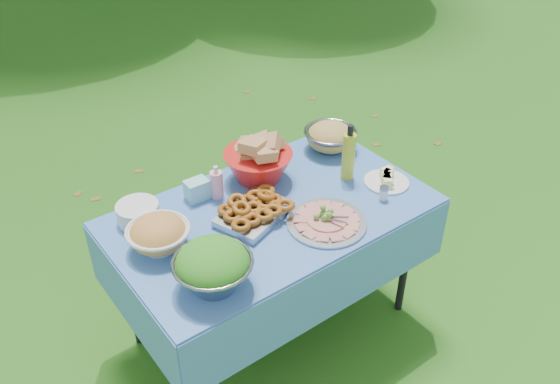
% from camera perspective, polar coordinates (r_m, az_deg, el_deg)
% --- Properties ---
extents(ground, '(80.00, 80.00, 0.00)m').
position_cam_1_polar(ground, '(3.24, -0.69, -12.54)').
color(ground, '#16370A').
rests_on(ground, ground).
extents(picnic_table, '(1.46, 0.86, 0.76)m').
position_cam_1_polar(picnic_table, '(2.97, -0.74, -7.63)').
color(picnic_table, '#76A4E3').
rests_on(picnic_table, ground).
extents(salad_bowl, '(0.36, 0.36, 0.20)m').
position_cam_1_polar(salad_bowl, '(2.30, -6.48, -7.13)').
color(salad_bowl, gray).
rests_on(salad_bowl, picnic_table).
extents(pasta_bowl_white, '(0.29, 0.29, 0.15)m').
position_cam_1_polar(pasta_bowl_white, '(2.53, -11.63, -3.96)').
color(pasta_bowl_white, silver).
rests_on(pasta_bowl_white, picnic_table).
extents(plate_stack, '(0.23, 0.23, 0.09)m').
position_cam_1_polar(plate_stack, '(2.71, -13.51, -1.96)').
color(plate_stack, silver).
rests_on(plate_stack, picnic_table).
extents(wipes_box, '(0.11, 0.08, 0.10)m').
position_cam_1_polar(wipes_box, '(2.80, -8.00, 0.23)').
color(wipes_box, '#8BD3D8').
rests_on(wipes_box, picnic_table).
extents(sanitizer_bottle, '(0.07, 0.07, 0.17)m').
position_cam_1_polar(sanitizer_bottle, '(2.78, -6.12, 0.98)').
color(sanitizer_bottle, pink).
rests_on(sanitizer_bottle, picnic_table).
extents(bread_bowl, '(0.39, 0.39, 0.23)m').
position_cam_1_polar(bread_bowl, '(2.88, -2.11, 3.18)').
color(bread_bowl, red).
rests_on(bread_bowl, picnic_table).
extents(pasta_bowl_steel, '(0.36, 0.36, 0.15)m').
position_cam_1_polar(pasta_bowl_steel, '(3.15, 4.87, 5.36)').
color(pasta_bowl_steel, gray).
rests_on(pasta_bowl_steel, picnic_table).
extents(fried_tray, '(0.39, 0.33, 0.08)m').
position_cam_1_polar(fried_tray, '(2.66, -2.52, -1.83)').
color(fried_tray, '#A9A9AE').
rests_on(fried_tray, picnic_table).
extents(charcuterie_platter, '(0.38, 0.38, 0.08)m').
position_cam_1_polar(charcuterie_platter, '(2.63, 4.53, -2.34)').
color(charcuterie_platter, '#ABAEB3').
rests_on(charcuterie_platter, picnic_table).
extents(oil_bottle, '(0.08, 0.08, 0.29)m').
position_cam_1_polar(oil_bottle, '(2.89, 6.63, 3.85)').
color(oil_bottle, '#B1BF27').
rests_on(oil_bottle, picnic_table).
extents(cheese_plate, '(0.28, 0.28, 0.06)m').
position_cam_1_polar(cheese_plate, '(2.93, 10.25, 1.37)').
color(cheese_plate, silver).
rests_on(cheese_plate, picnic_table).
extents(shaker, '(0.05, 0.05, 0.07)m').
position_cam_1_polar(shaker, '(2.82, 9.94, -0.09)').
color(shaker, silver).
rests_on(shaker, picnic_table).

